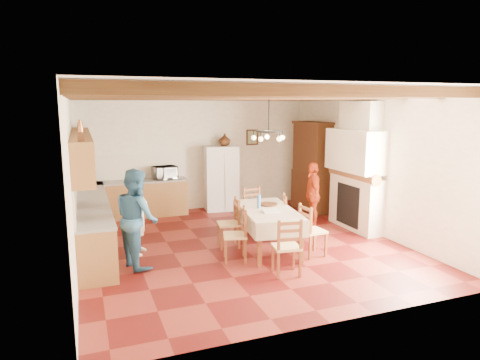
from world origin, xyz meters
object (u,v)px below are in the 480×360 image
(person_man, at_px, (137,211))
(person_woman_red, at_px, (312,194))
(refrigerator, at_px, (221,178))
(microwave, at_px, (165,173))
(dining_table, at_px, (268,213))
(chair_right_near, at_px, (313,230))
(chair_left_near, at_px, (235,234))
(person_woman_blue, at_px, (137,218))
(chair_end_near, at_px, (286,246))
(chair_end_far, at_px, (255,210))
(chair_right_far, at_px, (293,218))
(hutch, at_px, (312,166))
(chair_left_far, at_px, (228,223))

(person_man, bearing_deg, person_woman_red, -63.68)
(refrigerator, bearing_deg, microwave, -173.57)
(dining_table, relative_size, chair_right_near, 2.02)
(person_woman_red, height_order, microwave, person_woman_red)
(chair_right_near, bearing_deg, chair_left_near, 75.95)
(dining_table, distance_m, person_woman_blue, 2.41)
(person_man, xyz_separation_m, microwave, (1.03, 2.70, 0.25))
(chair_end_near, relative_size, person_man, 0.60)
(chair_end_far, bearing_deg, person_woman_red, -3.26)
(person_man, bearing_deg, chair_right_far, -77.54)
(hutch, xyz_separation_m, person_man, (-4.68, -1.81, -0.35))
(dining_table, relative_size, chair_left_far, 2.02)
(refrigerator, bearing_deg, chair_right_near, -76.23)
(chair_end_near, height_order, chair_end_far, same)
(person_woman_blue, bearing_deg, chair_right_near, -116.10)
(dining_table, height_order, chair_right_near, chair_right_near)
(dining_table, height_order, chair_end_far, chair_end_far)
(refrigerator, bearing_deg, chair_left_near, -97.54)
(chair_end_far, distance_m, microwave, 2.72)
(chair_right_near, bearing_deg, chair_right_far, -7.21)
(person_woman_red, bearing_deg, chair_left_near, -41.51)
(microwave, bearing_deg, chair_left_near, -95.39)
(dining_table, distance_m, chair_right_near, 0.89)
(chair_end_far, bearing_deg, chair_end_near, -101.59)
(chair_end_far, bearing_deg, refrigerator, 90.31)
(person_man, bearing_deg, chair_left_near, -102.85)
(hutch, distance_m, person_woman_blue, 5.37)
(refrigerator, relative_size, person_man, 1.04)
(chair_left_far, distance_m, chair_end_near, 1.68)
(refrigerator, xyz_separation_m, person_woman_blue, (-2.57, -3.33, 0.00))
(dining_table, height_order, person_woman_blue, person_woman_blue)
(chair_end_near, bearing_deg, microwave, -66.57)
(chair_right_far, distance_m, chair_end_far, 1.01)
(chair_end_far, distance_m, person_man, 2.62)
(dining_table, distance_m, chair_left_near, 0.86)
(chair_right_far, bearing_deg, chair_end_near, 169.69)
(dining_table, height_order, microwave, microwave)
(chair_end_far, xyz_separation_m, person_woman_red, (1.39, -0.04, 0.25))
(chair_left_far, bearing_deg, person_man, -89.74)
(dining_table, bearing_deg, chair_right_near, -40.82)
(chair_right_near, bearing_deg, person_woman_red, -33.83)
(chair_end_near, bearing_deg, person_man, -31.25)
(hutch, xyz_separation_m, chair_left_near, (-3.13, -2.80, -0.67))
(chair_left_far, relative_size, person_woman_red, 0.66)
(chair_left_near, height_order, chair_right_far, same)
(hutch, relative_size, person_woman_blue, 1.36)
(chair_end_near, xyz_separation_m, person_man, (-2.12, 1.86, 0.32))
(person_woman_red, bearing_deg, chair_end_near, -20.82)
(chair_left_near, height_order, microwave, microwave)
(hutch, xyz_separation_m, chair_end_far, (-2.13, -1.29, -0.67))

